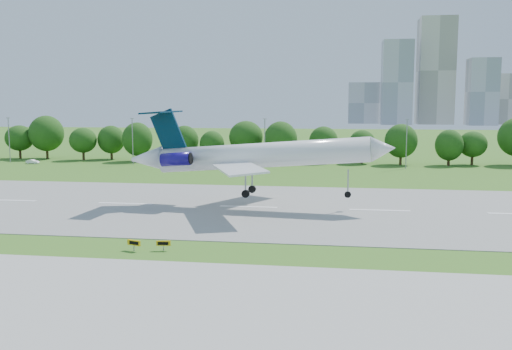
% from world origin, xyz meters
% --- Properties ---
extents(ground, '(600.00, 600.00, 0.00)m').
position_xyz_m(ground, '(0.00, 0.00, 0.00)').
color(ground, '#376A1B').
rests_on(ground, ground).
extents(runway, '(400.00, 45.00, 0.08)m').
position_xyz_m(runway, '(0.00, 25.00, 0.04)').
color(runway, gray).
rests_on(runway, ground).
extents(tree_line, '(288.40, 8.40, 10.40)m').
position_xyz_m(tree_line, '(0.00, 92.00, 6.19)').
color(tree_line, '#382314').
rests_on(tree_line, ground).
extents(light_poles, '(175.90, 0.25, 12.19)m').
position_xyz_m(light_poles, '(-2.50, 82.00, 6.34)').
color(light_poles, gray).
rests_on(light_poles, ground).
extents(skyline, '(127.00, 52.00, 80.00)m').
position_xyz_m(skyline, '(100.16, 390.61, 30.46)').
color(skyline, '#B2B2B7').
rests_on(skyline, ground).
extents(airliner, '(41.54, 30.15, 13.38)m').
position_xyz_m(airliner, '(20.17, 25.12, 8.17)').
color(airliner, white).
rests_on(airliner, ground).
extents(taxi_sign_centre, '(1.58, 0.40, 1.11)m').
position_xyz_m(taxi_sign_centre, '(14.95, -2.24, 0.82)').
color(taxi_sign_centre, gray).
rests_on(taxi_sign_centre, ground).
extents(taxi_sign_right, '(1.67, 0.76, 1.20)m').
position_xyz_m(taxi_sign_right, '(11.76, -2.77, 0.89)').
color(taxi_sign_right, gray).
rests_on(taxi_sign_right, ground).
extents(service_vehicle_a, '(3.47, 1.32, 1.13)m').
position_xyz_m(service_vehicle_a, '(-47.22, 79.80, 0.56)').
color(service_vehicle_a, white).
rests_on(service_vehicle_a, ground).
extents(service_vehicle_b, '(3.35, 1.80, 1.08)m').
position_xyz_m(service_vehicle_b, '(-6.74, 80.69, 0.54)').
color(service_vehicle_b, white).
rests_on(service_vehicle_b, ground).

